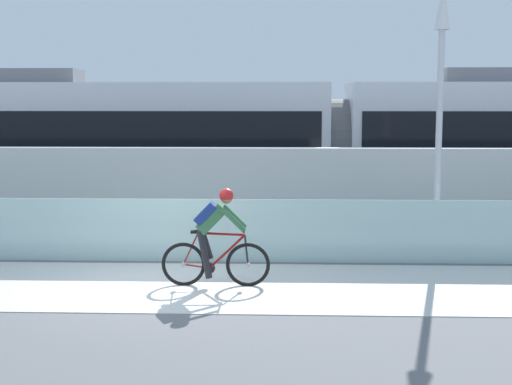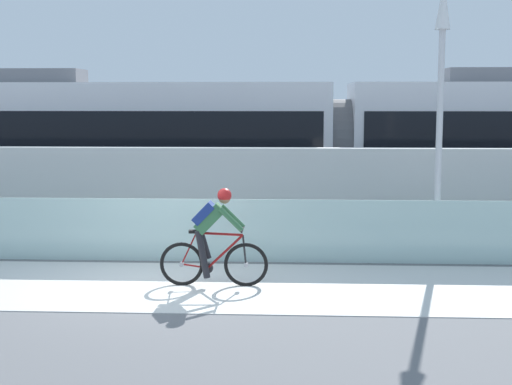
{
  "view_description": "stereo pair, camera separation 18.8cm",
  "coord_description": "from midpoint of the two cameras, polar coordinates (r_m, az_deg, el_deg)",
  "views": [
    {
      "loc": [
        2.05,
        -11.53,
        2.98
      ],
      "look_at": [
        1.54,
        2.35,
        1.25
      ],
      "focal_mm": 51.0,
      "sensor_mm": 36.0,
      "label": 1
    },
    {
      "loc": [
        2.24,
        -11.52,
        2.98
      ],
      "look_at": [
        1.54,
        2.35,
        1.25
      ],
      "focal_mm": 51.0,
      "sensor_mm": 36.0,
      "label": 2
    }
  ],
  "objects": [
    {
      "name": "ground_plane",
      "position": [
        12.1,
        -8.25,
        -7.24
      ],
      "size": [
        200.0,
        200.0,
        0.0
      ],
      "primitive_type": "plane",
      "color": "slate"
    },
    {
      "name": "bike_path_deck",
      "position": [
        12.1,
        -8.25,
        -7.21
      ],
      "size": [
        32.0,
        3.2,
        0.01
      ],
      "primitive_type": "cube",
      "color": "silver",
      "rests_on": "ground"
    },
    {
      "name": "glass_parapet",
      "position": [
        13.76,
        -6.92,
        -2.95
      ],
      "size": [
        32.0,
        0.05,
        1.18
      ],
      "primitive_type": "cube",
      "color": "silver",
      "rests_on": "ground"
    },
    {
      "name": "concrete_barrier_wall",
      "position": [
        15.45,
        -5.9,
        -0.23
      ],
      "size": [
        32.0,
        0.36,
        2.03
      ],
      "primitive_type": "cube",
      "color": "silver",
      "rests_on": "ground"
    },
    {
      "name": "tram_rail_near",
      "position": [
        18.04,
        -4.77,
        -2.42
      ],
      "size": [
        32.0,
        0.08,
        0.01
      ],
      "primitive_type": "cube",
      "color": "#595654",
      "rests_on": "ground"
    },
    {
      "name": "tram_rail_far",
      "position": [
        19.44,
        -4.27,
        -1.72
      ],
      "size": [
        32.0,
        0.08,
        0.01
      ],
      "primitive_type": "cube",
      "color": "#595654",
      "rests_on": "ground"
    },
    {
      "name": "tram",
      "position": [
        18.45,
        6.07,
        3.69
      ],
      "size": [
        22.56,
        2.54,
        3.81
      ],
      "color": "silver",
      "rests_on": "ground"
    },
    {
      "name": "cyclist_on_bike",
      "position": [
        11.79,
        -3.7,
        -3.58
      ],
      "size": [
        1.77,
        0.58,
        1.61
      ],
      "color": "black",
      "rests_on": "ground"
    },
    {
      "name": "lamp_post_antenna",
      "position": [
        13.97,
        13.89,
        8.18
      ],
      "size": [
        0.28,
        0.28,
        5.2
      ],
      "color": "gray",
      "rests_on": "ground"
    }
  ]
}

